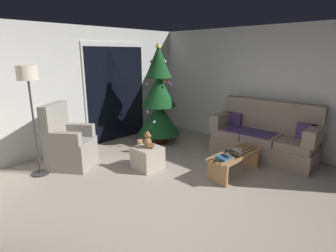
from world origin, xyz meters
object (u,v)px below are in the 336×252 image
object	(u,v)px
book_stack	(224,157)
ottoman	(148,158)
remote_silver	(239,152)
floor_lamp	(29,84)
couch	(264,137)
remote_black	(235,156)
teddy_bear_honey_by_tree	(140,146)
cell_phone	(225,156)
coffee_table	(235,160)
christmas_tree	(159,100)
remote_graphite	(230,151)
teddy_bear_chestnut	(148,141)
remote_white	(237,149)
armchair	(68,145)

from	to	relation	value
book_stack	ottoman	bearing A→B (deg)	111.64
remote_silver	floor_lamp	xyz separation A→B (m)	(-2.35, 2.34, 1.12)
couch	remote_black	world-z (taller)	couch
floor_lamp	teddy_bear_honey_by_tree	bearing A→B (deg)	-11.51
cell_phone	teddy_bear_honey_by_tree	size ratio (longest dim) A/B	0.50
book_stack	cell_phone	distance (m)	0.04
floor_lamp	coffee_table	bearing A→B (deg)	-45.43
cell_phone	christmas_tree	xyz separation A→B (m)	(0.64, 2.14, 0.53)
remote_graphite	remote_silver	size ratio (longest dim) A/B	1.00
teddy_bear_chestnut	remote_white	bearing A→B (deg)	-48.33
coffee_table	teddy_bear_chestnut	world-z (taller)	teddy_bear_chestnut
teddy_bear_honey_by_tree	remote_white	bearing A→B (deg)	-72.23
remote_black	ottoman	bearing A→B (deg)	138.07
book_stack	cell_phone	world-z (taller)	cell_phone
couch	remote_black	bearing A→B (deg)	-175.12
remote_white	cell_phone	bearing A→B (deg)	-23.80
ottoman	teddy_bear_honey_by_tree	world-z (taller)	ottoman
coffee_table	book_stack	distance (m)	0.39
coffee_table	remote_white	xyz separation A→B (m)	(0.17, 0.07, 0.13)
remote_graphite	teddy_bear_honey_by_tree	bearing A→B (deg)	90.66
remote_graphite	book_stack	distance (m)	0.37
remote_white	floor_lamp	size ratio (longest dim) A/B	0.09
couch	coffee_table	xyz separation A→B (m)	(-1.10, -0.03, -0.15)
couch	christmas_tree	bearing A→B (deg)	111.76
coffee_table	floor_lamp	world-z (taller)	floor_lamp
remote_white	teddy_bear_honey_by_tree	bearing A→B (deg)	-106.87
christmas_tree	armchair	world-z (taller)	christmas_tree
remote_black	ottoman	world-z (taller)	remote_black
coffee_table	teddy_bear_honey_by_tree	distance (m)	1.99
remote_white	teddy_bear_chestnut	distance (m)	1.53
remote_silver	remote_white	world-z (taller)	same
book_stack	armchair	xyz separation A→B (m)	(-1.40, 2.30, -0.00)
remote_white	cell_phone	world-z (taller)	cell_phone
remote_silver	cell_phone	bearing A→B (deg)	22.02
armchair	floor_lamp	bearing A→B (deg)	176.87
couch	cell_phone	xyz separation A→B (m)	(-1.47, -0.06, 0.04)
coffee_table	armchair	bearing A→B (deg)	127.62
remote_black	book_stack	bearing A→B (deg)	-175.89
couch	armchair	world-z (taller)	armchair
couch	ottoman	bearing A→B (deg)	148.73
christmas_tree	cell_phone	bearing A→B (deg)	-106.65
armchair	ottoman	distance (m)	1.42
remote_graphite	book_stack	world-z (taller)	book_stack
remote_black	teddy_bear_chestnut	bearing A→B (deg)	138.03
ottoman	teddy_bear_chestnut	size ratio (longest dim) A/B	1.54
couch	cell_phone	bearing A→B (deg)	-177.48
christmas_tree	teddy_bear_honey_by_tree	size ratio (longest dim) A/B	7.70
armchair	teddy_bear_honey_by_tree	distance (m)	1.40
ottoman	cell_phone	bearing A→B (deg)	-68.78
teddy_bear_honey_by_tree	cell_phone	bearing A→B (deg)	-88.11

